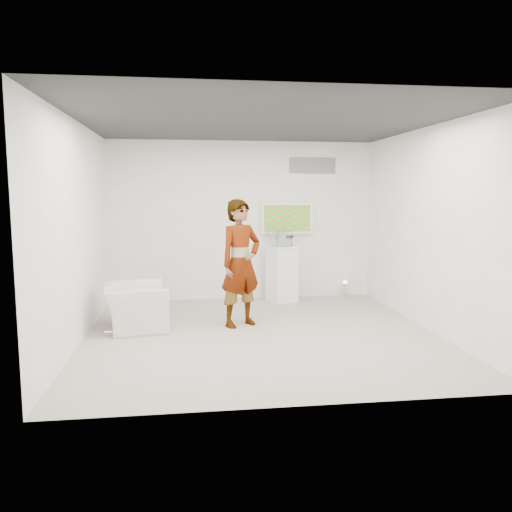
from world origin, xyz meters
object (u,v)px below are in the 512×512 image
(person, at_px, (241,263))
(pedestal, at_px, (282,274))
(floor_uplight, at_px, (345,289))
(armchair, at_px, (136,307))
(tv, at_px, (287,218))

(person, xyz_separation_m, pedestal, (0.94, 1.62, -0.44))
(pedestal, height_order, floor_uplight, pedestal)
(floor_uplight, bearing_deg, person, -140.81)
(person, distance_m, armchair, 1.70)
(tv, relative_size, armchair, 0.97)
(tv, distance_m, pedestal, 1.08)
(floor_uplight, bearing_deg, armchair, -154.77)
(person, bearing_deg, armchair, 148.65)
(person, xyz_separation_m, floor_uplight, (2.24, 1.83, -0.81))
(armchair, height_order, pedestal, pedestal)
(tv, distance_m, armchair, 3.51)
(person, relative_size, armchair, 1.88)
(pedestal, distance_m, floor_uplight, 1.37)
(tv, xyz_separation_m, floor_uplight, (1.15, -0.11, -1.39))
(tv, relative_size, pedestal, 0.95)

